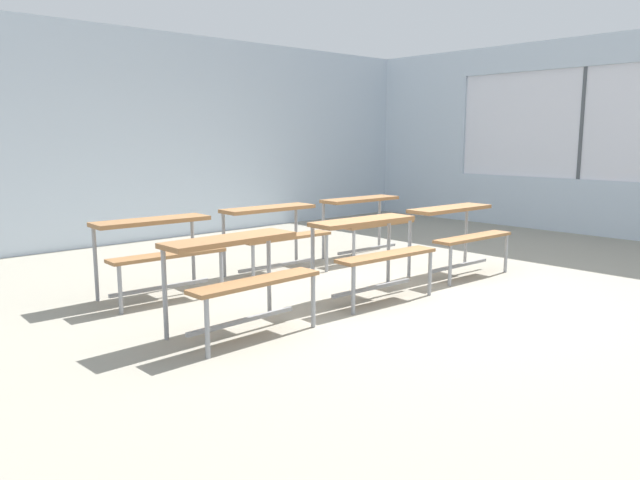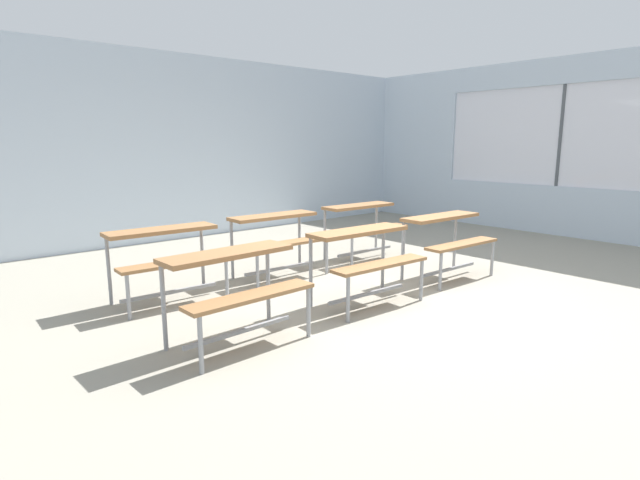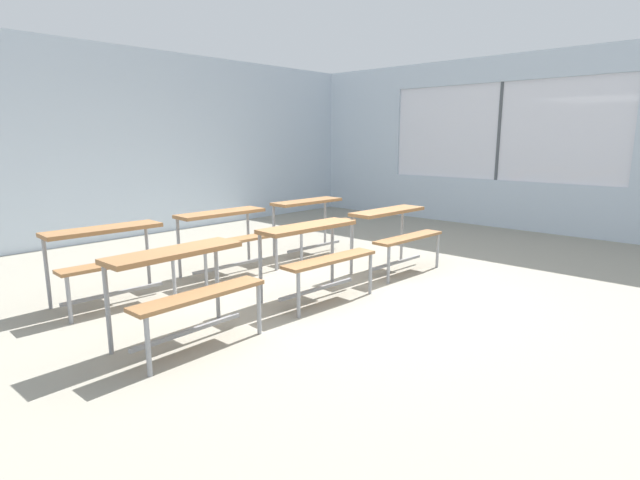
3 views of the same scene
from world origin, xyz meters
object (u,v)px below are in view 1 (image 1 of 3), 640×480
Objects in this scene: desk_bench_r0c0 at (239,262)px; desk_bench_r1c0 at (157,239)px; desk_bench_r1c1 at (275,224)px; desk_bench_r1c2 at (366,212)px; desk_bench_r0c2 at (458,224)px; desk_bench_r0c1 at (371,239)px.

desk_bench_r0c0 is 1.38m from desk_bench_r1c0.
desk_bench_r1c1 and desk_bench_r1c2 have the same top height.
desk_bench_r0c2 is at bearing -88.03° from desk_bench_r1c2.
desk_bench_r0c1 and desk_bench_r1c0 have the same top height.
desk_bench_r0c2 is 1.00× the size of desk_bench_r1c0.
desk_bench_r1c0 is (-2.90, 1.33, 0.00)m from desk_bench_r0c2.
desk_bench_r1c1 is at bearing 93.94° from desk_bench_r0c1.
desk_bench_r1c0 is 1.44m from desk_bench_r1c1.
desk_bench_r0c0 and desk_bench_r1c2 have the same top height.
desk_bench_r0c0 is at bearing -176.58° from desk_bench_r0c2.
desk_bench_r1c1 is at bearing 139.15° from desk_bench_r0c2.
desk_bench_r0c1 and desk_bench_r1c2 have the same top height.
desk_bench_r0c1 and desk_bench_r1c1 have the same top height.
desk_bench_r0c1 is at bearing -40.49° from desk_bench_r1c0.
desk_bench_r1c1 is (-0.03, 1.41, 0.00)m from desk_bench_r0c1.
desk_bench_r0c0 and desk_bench_r1c0 have the same top height.
desk_bench_r1c2 is at bearing 3.38° from desk_bench_r1c0.
desk_bench_r0c0 and desk_bench_r0c1 have the same top height.
desk_bench_r0c1 is 1.44m from desk_bench_r0c2.
desk_bench_r0c2 is 1.37m from desk_bench_r1c2.
desk_bench_r0c1 is at bearing -176.24° from desk_bench_r0c2.
desk_bench_r0c1 is at bearing -133.53° from desk_bench_r1c2.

